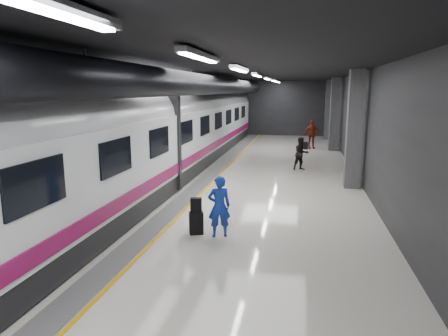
{
  "coord_description": "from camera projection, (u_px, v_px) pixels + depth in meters",
  "views": [
    {
      "loc": [
        2.62,
        -13.83,
        3.73
      ],
      "look_at": [
        0.13,
        -1.22,
        1.22
      ],
      "focal_mm": 32.0,
      "sensor_mm": 36.0,
      "label": 1
    }
  ],
  "objects": [
    {
      "name": "suitcase_main",
      "position": [
        196.0,
        223.0,
        10.48
      ],
      "size": [
        0.42,
        0.35,
        0.6
      ],
      "primitive_type": "cube",
      "rotation": [
        0.0,
        0.0,
        0.37
      ],
      "color": "black",
      "rests_on": "ground"
    },
    {
      "name": "traveler_main",
      "position": [
        219.0,
        206.0,
        10.21
      ],
      "size": [
        0.68,
        0.56,
        1.61
      ],
      "primitive_type": "imported",
      "rotation": [
        0.0,
        0.0,
        3.48
      ],
      "color": "blue",
      "rests_on": "ground"
    },
    {
      "name": "suitcase_far",
      "position": [
        305.0,
        146.0,
        25.61
      ],
      "size": [
        0.37,
        0.31,
        0.47
      ],
      "primitive_type": "cube",
      "rotation": [
        0.0,
        0.0,
        -0.39
      ],
      "color": "black",
      "rests_on": "ground"
    },
    {
      "name": "train",
      "position": [
        141.0,
        136.0,
        14.75
      ],
      "size": [
        3.05,
        38.0,
        4.05
      ],
      "color": "black",
      "rests_on": "ground"
    },
    {
      "name": "traveler_far_b",
      "position": [
        311.0,
        134.0,
        25.89
      ],
      "size": [
        1.16,
        0.68,
        1.85
      ],
      "primitive_type": "imported",
      "rotation": [
        0.0,
        0.0,
        0.22
      ],
      "color": "maroon",
      "rests_on": "ground"
    },
    {
      "name": "platform_hall",
      "position": [
        224.0,
        95.0,
        14.83
      ],
      "size": [
        10.02,
        40.02,
        4.51
      ],
      "color": "black",
      "rests_on": "ground"
    },
    {
      "name": "traveler_far_a",
      "position": [
        301.0,
        154.0,
        18.84
      ],
      "size": [
        0.94,
        0.87,
        1.55
      ],
      "primitive_type": "imported",
      "rotation": [
        0.0,
        0.0,
        0.48
      ],
      "color": "black",
      "rests_on": "ground"
    },
    {
      "name": "ground",
      "position": [
        227.0,
        194.0,
        14.53
      ],
      "size": [
        40.0,
        40.0,
        0.0
      ],
      "primitive_type": "plane",
      "color": "silver",
      "rests_on": "ground"
    },
    {
      "name": "shoulder_bag",
      "position": [
        196.0,
        205.0,
        10.39
      ],
      "size": [
        0.31,
        0.2,
        0.39
      ],
      "primitive_type": "cube",
      "rotation": [
        0.0,
        0.0,
        0.16
      ],
      "color": "black",
      "rests_on": "suitcase_main"
    }
  ]
}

